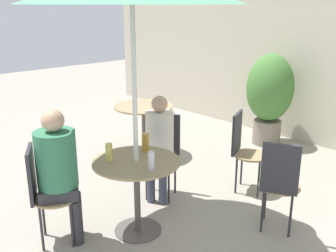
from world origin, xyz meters
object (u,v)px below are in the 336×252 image
(bistro_chair_0, at_px, (163,148))
(bistro_chair_4, at_px, (243,145))
(seated_person_1, at_px, (59,166))
(beer_glass_1, at_px, (151,161))
(beer_glass_2, at_px, (145,143))
(seated_person_0, at_px, (159,139))
(cafe_table_near, at_px, (137,178))
(potted_plant_0, at_px, (270,93))
(bistro_chair_3, at_px, (280,180))
(beer_glass_0, at_px, (109,152))
(cafe_table_far, at_px, (144,117))
(bistro_chair_1, at_px, (43,188))

(bistro_chair_0, bearing_deg, bistro_chair_4, 22.40)
(seated_person_1, distance_m, beer_glass_1, 0.82)
(seated_person_1, xyz_separation_m, beer_glass_1, (0.59, 0.57, 0.07))
(bistro_chair_0, relative_size, beer_glass_2, 5.04)
(seated_person_0, bearing_deg, beer_glass_1, -76.74)
(seated_person_0, distance_m, seated_person_1, 1.20)
(cafe_table_near, xyz_separation_m, potted_plant_0, (-0.57, 3.05, 0.26))
(bistro_chair_3, bearing_deg, seated_person_0, -12.22)
(seated_person_1, bearing_deg, cafe_table_near, -90.00)
(bistro_chair_3, relative_size, potted_plant_0, 0.66)
(bistro_chair_0, height_order, bistro_chair_4, same)
(beer_glass_0, relative_size, potted_plant_0, 0.12)
(bistro_chair_3, xyz_separation_m, beer_glass_2, (-1.05, -0.73, 0.27))
(bistro_chair_0, relative_size, bistro_chair_3, 1.00)
(beer_glass_1, bearing_deg, beer_glass_0, -159.95)
(bistro_chair_4, relative_size, potted_plant_0, 0.66)
(bistro_chair_3, relative_size, seated_person_1, 0.74)
(seated_person_1, height_order, beer_glass_2, seated_person_1)
(bistro_chair_0, xyz_separation_m, beer_glass_0, (0.25, -0.91, 0.26))
(beer_glass_0, bearing_deg, cafe_table_near, 46.66)
(cafe_table_far, distance_m, beer_glass_1, 2.25)
(cafe_table_near, bearing_deg, bistro_chair_0, 120.26)
(seated_person_0, relative_size, potted_plant_0, 0.84)
(bistro_chair_3, xyz_separation_m, potted_plant_0, (-1.50, 2.10, 0.26))
(bistro_chair_1, xyz_separation_m, seated_person_1, (0.07, 0.13, 0.19))
(beer_glass_2, bearing_deg, seated_person_1, -105.11)
(bistro_chair_1, distance_m, seated_person_0, 1.34)
(seated_person_1, bearing_deg, seated_person_0, -59.97)
(cafe_table_near, height_order, bistro_chair_3, bistro_chair_3)
(bistro_chair_1, bearing_deg, seated_person_0, -63.22)
(cafe_table_near, bearing_deg, bistro_chair_4, 84.67)
(cafe_table_near, distance_m, bistro_chair_1, 0.84)
(bistro_chair_1, xyz_separation_m, seated_person_0, (0.07, 1.33, 0.16))
(bistro_chair_4, relative_size, beer_glass_2, 5.04)
(bistro_chair_3, relative_size, seated_person_0, 0.79)
(cafe_table_near, relative_size, beer_glass_2, 4.38)
(bistro_chair_3, bearing_deg, beer_glass_1, 27.48)
(bistro_chair_1, bearing_deg, bistro_chair_4, -74.44)
(bistro_chair_3, xyz_separation_m, bistro_chair_4, (-0.79, 0.51, 0.00))
(cafe_table_near, relative_size, bistro_chair_3, 0.87)
(potted_plant_0, bearing_deg, bistro_chair_1, -87.70)
(bistro_chair_4, relative_size, beer_glass_0, 5.60)
(bistro_chair_0, relative_size, seated_person_0, 0.79)
(bistro_chair_0, xyz_separation_m, seated_person_1, (0.08, -1.33, 0.19))
(cafe_table_near, xyz_separation_m, beer_glass_2, (-0.12, 0.21, 0.27))
(cafe_table_near, distance_m, bistro_chair_4, 1.47)
(beer_glass_0, relative_size, beer_glass_2, 0.90)
(cafe_table_near, height_order, seated_person_0, seated_person_0)
(potted_plant_0, bearing_deg, bistro_chair_4, -66.09)
(bistro_chair_4, xyz_separation_m, beer_glass_2, (-0.26, -1.25, 0.27))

